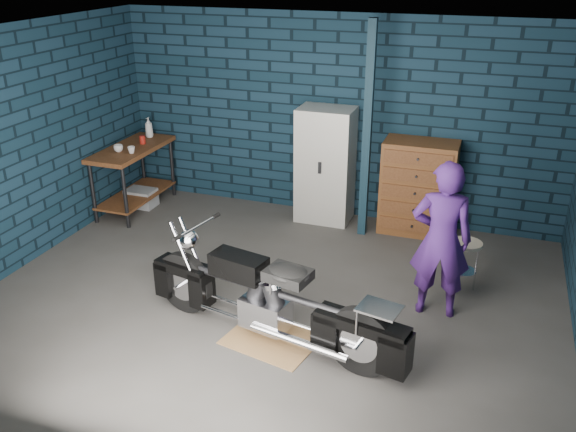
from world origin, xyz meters
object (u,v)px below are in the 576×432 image
at_px(locker, 325,165).
at_px(shop_stool, 464,266).
at_px(person, 441,240).
at_px(workbench, 135,178).
at_px(storage_bin, 141,198).
at_px(tool_chest, 418,188).
at_px(motorcycle, 271,294).

relative_size(locker, shop_stool, 2.69).
xyz_separation_m(person, locker, (-1.72, 1.87, -0.04)).
bearing_deg(workbench, locker, 11.27).
xyz_separation_m(storage_bin, tool_chest, (3.84, 0.44, 0.48)).
relative_size(workbench, person, 0.86).
bearing_deg(motorcycle, locker, 108.10).
xyz_separation_m(workbench, storage_bin, (0.02, 0.08, -0.33)).
relative_size(person, shop_stool, 2.83).
distance_m(workbench, tool_chest, 3.90).
height_order(workbench, person, person).
bearing_deg(tool_chest, storage_bin, -173.47).
bearing_deg(workbench, tool_chest, 7.72).
bearing_deg(locker, storage_bin, -170.43).
xyz_separation_m(storage_bin, locker, (2.61, 0.44, 0.65)).
bearing_deg(shop_stool, tool_chest, 118.50).
xyz_separation_m(motorcycle, storage_bin, (-2.93, 2.46, -0.38)).
distance_m(storage_bin, locker, 2.72).
xyz_separation_m(person, tool_chest, (-0.48, 1.87, -0.20)).
relative_size(tool_chest, shop_stool, 2.12).
xyz_separation_m(motorcycle, shop_stool, (1.63, 1.57, -0.22)).
height_order(storage_bin, tool_chest, tool_chest).
bearing_deg(storage_bin, person, -18.31).
distance_m(person, locker, 2.54).
bearing_deg(shop_stool, workbench, 170.05).
height_order(storage_bin, locker, locker).
height_order(tool_chest, shop_stool, tool_chest).
bearing_deg(shop_stool, motorcycle, -136.05).
height_order(person, locker, person).
height_order(person, shop_stool, person).
distance_m(person, storage_bin, 4.61).
bearing_deg(storage_bin, tool_chest, 6.53).
bearing_deg(person, motorcycle, 30.10).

